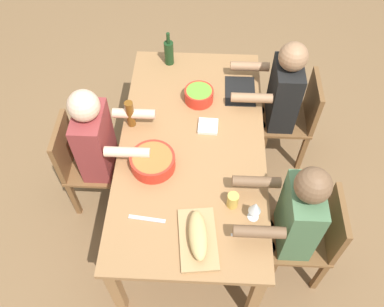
{
  "coord_description": "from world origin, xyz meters",
  "views": [
    {
      "loc": [
        1.76,
        0.08,
        3.0
      ],
      "look_at": [
        0.0,
        0.0,
        0.63
      ],
      "focal_mm": 38.44,
      "sensor_mm": 36.0,
      "label": 1
    }
  ],
  "objects_px": {
    "chair_near_center": "(82,161)",
    "napkin_stack": "(208,126)",
    "diner_far_left": "(278,97)",
    "dining_table": "(192,150)",
    "wine_bottle": "(169,52)",
    "cutting_board": "(198,239)",
    "diner_far_right": "(291,219)",
    "serving_bowl_salad": "(199,95)",
    "beer_bottle": "(130,114)",
    "diner_near_center": "(101,144)",
    "chair_far_right": "(313,235)",
    "bread_loaf": "(198,235)",
    "serving_bowl_fruit": "(153,161)",
    "cup_far_right": "(233,200)",
    "wine_glass": "(255,208)",
    "chair_far_left": "(296,116)"
  },
  "relations": [
    {
      "from": "serving_bowl_salad",
      "to": "beer_bottle",
      "type": "distance_m",
      "value": 0.55
    },
    {
      "from": "chair_far_right",
      "to": "bread_loaf",
      "type": "distance_m",
      "value": 0.85
    },
    {
      "from": "serving_bowl_fruit",
      "to": "beer_bottle",
      "type": "distance_m",
      "value": 0.41
    },
    {
      "from": "cutting_board",
      "to": "napkin_stack",
      "type": "height_order",
      "value": "napkin_stack"
    },
    {
      "from": "dining_table",
      "to": "diner_far_right",
      "type": "height_order",
      "value": "diner_far_right"
    },
    {
      "from": "diner_far_left",
      "to": "diner_near_center",
      "type": "height_order",
      "value": "same"
    },
    {
      "from": "diner_far_right",
      "to": "beer_bottle",
      "type": "height_order",
      "value": "diner_far_right"
    },
    {
      "from": "chair_near_center",
      "to": "serving_bowl_salad",
      "type": "height_order",
      "value": "chair_near_center"
    },
    {
      "from": "diner_far_left",
      "to": "chair_near_center",
      "type": "relative_size",
      "value": 1.41
    },
    {
      "from": "chair_near_center",
      "to": "beer_bottle",
      "type": "bearing_deg",
      "value": 112.94
    },
    {
      "from": "dining_table",
      "to": "serving_bowl_salad",
      "type": "distance_m",
      "value": 0.45
    },
    {
      "from": "chair_far_right",
      "to": "cutting_board",
      "type": "bearing_deg",
      "value": -76.31
    },
    {
      "from": "cup_far_right",
      "to": "dining_table",
      "type": "bearing_deg",
      "value": -149.94
    },
    {
      "from": "chair_near_center",
      "to": "wine_glass",
      "type": "xyz_separation_m",
      "value": [
        0.55,
        1.23,
        0.37
      ]
    },
    {
      "from": "wine_bottle",
      "to": "chair_far_right",
      "type": "bearing_deg",
      "value": 37.53
    },
    {
      "from": "wine_bottle",
      "to": "dining_table",
      "type": "bearing_deg",
      "value": 14.92
    },
    {
      "from": "diner_near_center",
      "to": "cup_far_right",
      "type": "relative_size",
      "value": 10.98
    },
    {
      "from": "chair_near_center",
      "to": "wine_bottle",
      "type": "distance_m",
      "value": 1.1
    },
    {
      "from": "diner_far_right",
      "to": "chair_near_center",
      "type": "bearing_deg",
      "value": -109.84
    },
    {
      "from": "chair_far_right",
      "to": "diner_near_center",
      "type": "height_order",
      "value": "diner_near_center"
    },
    {
      "from": "chair_near_center",
      "to": "serving_bowl_salad",
      "type": "bearing_deg",
      "value": 116.3
    },
    {
      "from": "chair_far_right",
      "to": "serving_bowl_fruit",
      "type": "xyz_separation_m",
      "value": [
        -0.33,
        -1.08,
        0.31
      ]
    },
    {
      "from": "diner_far_left",
      "to": "cutting_board",
      "type": "height_order",
      "value": "diner_far_left"
    },
    {
      "from": "chair_near_center",
      "to": "napkin_stack",
      "type": "xyz_separation_m",
      "value": [
        -0.16,
        0.94,
        0.27
      ]
    },
    {
      "from": "diner_far_left",
      "to": "cutting_board",
      "type": "distance_m",
      "value": 1.38
    },
    {
      "from": "wine_bottle",
      "to": "napkin_stack",
      "type": "bearing_deg",
      "value": 25.95
    },
    {
      "from": "chair_far_right",
      "to": "diner_far_left",
      "type": "distance_m",
      "value": 1.1
    },
    {
      "from": "wine_glass",
      "to": "diner_far_right",
      "type": "bearing_deg",
      "value": 94.51
    },
    {
      "from": "serving_bowl_fruit",
      "to": "beer_bottle",
      "type": "relative_size",
      "value": 1.35
    },
    {
      "from": "napkin_stack",
      "to": "cutting_board",
      "type": "bearing_deg",
      "value": -2.63
    },
    {
      "from": "dining_table",
      "to": "wine_bottle",
      "type": "bearing_deg",
      "value": -165.08
    },
    {
      "from": "serving_bowl_salad",
      "to": "cup_far_right",
      "type": "distance_m",
      "value": 0.93
    },
    {
      "from": "serving_bowl_fruit",
      "to": "wine_glass",
      "type": "distance_m",
      "value": 0.74
    },
    {
      "from": "serving_bowl_fruit",
      "to": "bread_loaf",
      "type": "height_order",
      "value": "bread_loaf"
    },
    {
      "from": "bread_loaf",
      "to": "chair_near_center",
      "type": "bearing_deg",
      "value": -128.66
    },
    {
      "from": "diner_far_right",
      "to": "bread_loaf",
      "type": "relative_size",
      "value": 3.75
    },
    {
      "from": "serving_bowl_salad",
      "to": "chair_near_center",
      "type": "bearing_deg",
      "value": -63.7
    },
    {
      "from": "dining_table",
      "to": "chair_near_center",
      "type": "relative_size",
      "value": 2.28
    },
    {
      "from": "cup_far_right",
      "to": "diner_far_right",
      "type": "bearing_deg",
      "value": 80.76
    },
    {
      "from": "chair_near_center",
      "to": "diner_far_right",
      "type": "bearing_deg",
      "value": 70.16
    },
    {
      "from": "chair_near_center",
      "to": "napkin_stack",
      "type": "height_order",
      "value": "chair_near_center"
    },
    {
      "from": "serving_bowl_fruit",
      "to": "serving_bowl_salad",
      "type": "distance_m",
      "value": 0.69
    },
    {
      "from": "chair_far_left",
      "to": "diner_near_center",
      "type": "relative_size",
      "value": 0.71
    },
    {
      "from": "wine_bottle",
      "to": "chair_near_center",
      "type": "bearing_deg",
      "value": -35.86
    },
    {
      "from": "chair_far_right",
      "to": "chair_near_center",
      "type": "height_order",
      "value": "same"
    },
    {
      "from": "serving_bowl_fruit",
      "to": "napkin_stack",
      "type": "xyz_separation_m",
      "value": [
        -0.36,
        0.36,
        -0.05
      ]
    },
    {
      "from": "cup_far_right",
      "to": "serving_bowl_salad",
      "type": "bearing_deg",
      "value": -165.03
    },
    {
      "from": "serving_bowl_salad",
      "to": "beer_bottle",
      "type": "bearing_deg",
      "value": -61.1
    },
    {
      "from": "chair_far_left",
      "to": "bread_loaf",
      "type": "xyz_separation_m",
      "value": [
        1.25,
        -0.76,
        0.32
      ]
    },
    {
      "from": "napkin_stack",
      "to": "diner_near_center",
      "type": "bearing_deg",
      "value": -78.21
    }
  ]
}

